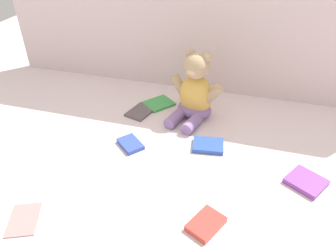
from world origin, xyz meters
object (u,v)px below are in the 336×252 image
(book_case_3, at_px, (206,224))
(book_case_7, at_px, (208,145))
(teddy_bear, at_px, (195,94))
(book_case_0, at_px, (159,104))
(book_case_4, at_px, (24,219))
(book_case_5, at_px, (130,144))
(book_case_1, at_px, (141,112))
(book_case_2, at_px, (306,182))

(book_case_3, xyz_separation_m, book_case_7, (-0.06, 0.34, -0.00))
(teddy_bear, bearing_deg, book_case_3, -59.01)
(book_case_0, relative_size, book_case_4, 1.03)
(book_case_3, bearing_deg, book_case_7, 125.25)
(book_case_3, bearing_deg, book_case_4, -140.24)
(book_case_5, bearing_deg, book_case_0, 38.42)
(book_case_1, relative_size, book_case_4, 1.04)
(book_case_2, height_order, book_case_7, same)
(book_case_4, bearing_deg, book_case_3, 170.40)
(book_case_0, bearing_deg, book_case_1, -83.74)
(book_case_2, bearing_deg, book_case_0, -88.11)
(teddy_bear, distance_m, book_case_7, 0.23)
(book_case_0, xyz_separation_m, book_case_1, (-0.05, -0.08, -0.00))
(book_case_3, bearing_deg, book_case_2, 68.17)
(teddy_bear, xyz_separation_m, book_case_1, (-0.22, -0.04, -0.10))
(book_case_0, bearing_deg, book_case_7, -3.84)
(book_case_1, distance_m, book_case_5, 0.23)
(book_case_4, distance_m, book_case_7, 0.64)
(book_case_1, bearing_deg, book_case_3, 141.73)
(teddy_bear, relative_size, book_case_0, 2.35)
(book_case_5, height_order, book_case_7, same)
(teddy_bear, height_order, book_case_3, teddy_bear)
(book_case_0, relative_size, book_case_3, 1.16)
(book_case_4, bearing_deg, book_case_1, -124.32)
(book_case_2, bearing_deg, book_case_1, -79.73)
(teddy_bear, relative_size, book_case_3, 2.72)
(book_case_3, distance_m, book_case_4, 0.51)
(book_case_3, bearing_deg, book_case_5, 166.11)
(book_case_3, bearing_deg, book_case_1, 152.70)
(book_case_3, xyz_separation_m, book_case_5, (-0.33, 0.28, -0.00))
(book_case_1, bearing_deg, book_case_0, -107.33)
(book_case_0, xyz_separation_m, book_case_2, (0.59, -0.34, 0.00))
(book_case_5, bearing_deg, book_case_7, -35.24)
(book_case_0, relative_size, book_case_2, 1.11)
(teddy_bear, xyz_separation_m, book_case_3, (0.15, -0.54, -0.09))
(teddy_bear, relative_size, book_case_7, 2.56)
(book_case_0, distance_m, book_case_7, 0.35)
(book_case_2, xyz_separation_m, book_case_3, (-0.27, -0.25, -0.00))
(book_case_1, height_order, book_case_4, book_case_1)
(book_case_1, height_order, book_case_5, book_case_5)
(book_case_2, distance_m, book_case_3, 0.37)
(teddy_bear, height_order, book_case_4, teddy_bear)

